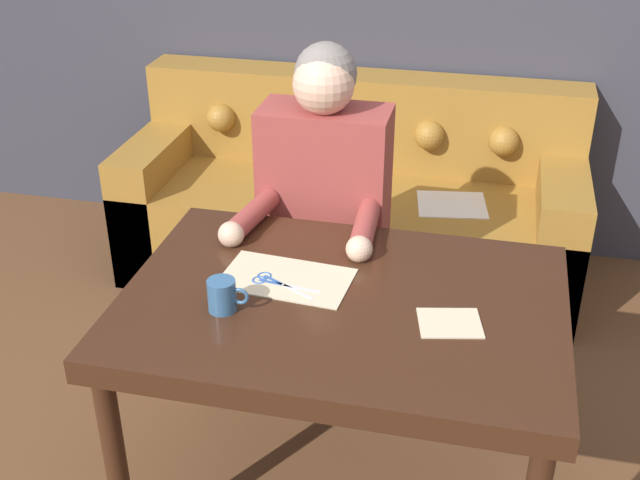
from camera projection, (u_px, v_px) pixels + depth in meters
dining_table at (342, 322)px, 2.23m from camera, size 1.21×0.86×0.74m
couch at (352, 206)px, 3.65m from camera, size 2.00×0.77×0.86m
person at (324, 224)px, 2.77m from camera, size 0.48×0.56×1.28m
pattern_paper_main at (286, 279)px, 2.27m from camera, size 0.38×0.25×0.00m
pattern_paper_offcut at (450, 323)px, 2.08m from camera, size 0.19×0.17×0.00m
scissors at (274, 282)px, 2.25m from camera, size 0.20×0.11×0.01m
mug at (223, 295)px, 2.11m from camera, size 0.11×0.08×0.09m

